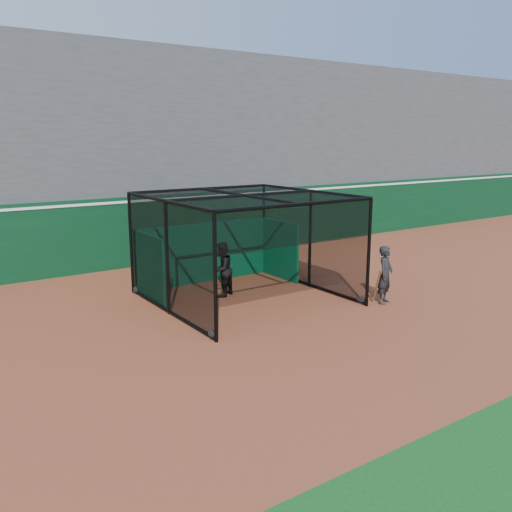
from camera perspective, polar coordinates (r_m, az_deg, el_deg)
ground at (r=13.32m, az=4.19°, el=-7.51°), size 120.00×120.00×0.00m
outfield_wall at (r=20.14m, az=-11.01°, el=2.85°), size 50.00×0.50×2.50m
grandstand at (r=23.40m, az=-15.12°, el=11.78°), size 50.00×7.85×8.95m
batting_cage at (r=15.24m, az=-1.22°, el=0.82°), size 4.86×4.99×2.97m
batter at (r=15.68m, az=-3.62°, el=-1.42°), size 0.97×0.89×1.60m
on_deck_player at (r=15.40m, az=13.44°, el=-1.95°), size 0.70×0.59×1.62m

